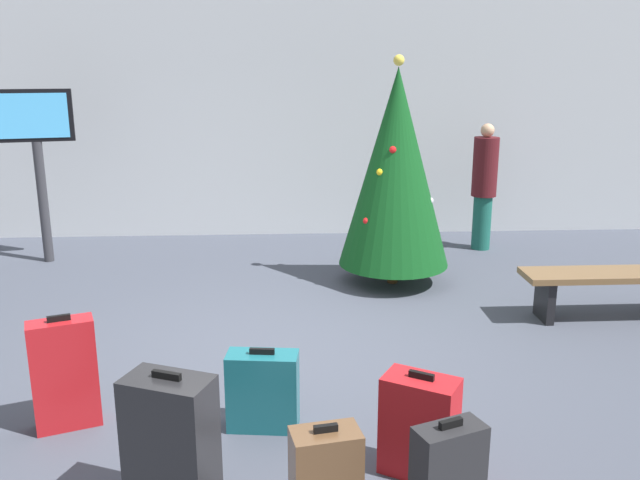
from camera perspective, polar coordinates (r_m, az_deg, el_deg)
name	(u,v)px	position (r m, az deg, el deg)	size (l,w,h in m)	color
ground_plane	(273,357)	(5.81, -4.03, -9.99)	(16.00, 16.00, 0.00)	#424754
back_wall	(275,115)	(9.69, -3.87, 10.61)	(16.00, 0.20, 3.45)	#B7BCC1
holiday_tree	(396,168)	(7.43, 6.49, 6.10)	(1.24, 1.24, 2.53)	#4C3319
flight_info_kiosk	(37,143)	(8.90, -23.07, 7.68)	(0.89, 0.28, 2.15)	#333338
waiting_bench	(612,282)	(7.12, 23.71, -3.34)	(1.76, 0.44, 0.48)	brown
traveller_0	(484,184)	(9.15, 13.86, 4.67)	(0.34, 0.34, 1.69)	#19594C
suitcase_0	(326,476)	(3.83, 0.49, -19.57)	(0.41, 0.29, 0.59)	brown
suitcase_1	(419,426)	(4.23, 8.49, -15.46)	(0.51, 0.44, 0.67)	#B2191E
suitcase_2	(65,374)	(4.95, -21.00, -10.66)	(0.46, 0.32, 0.82)	#B2191E
suitcase_4	(263,391)	(4.68, -4.90, -12.73)	(0.51, 0.27, 0.59)	#19606B
suitcase_5	(171,444)	(3.95, -12.63, -16.65)	(0.55, 0.44, 0.83)	#232326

